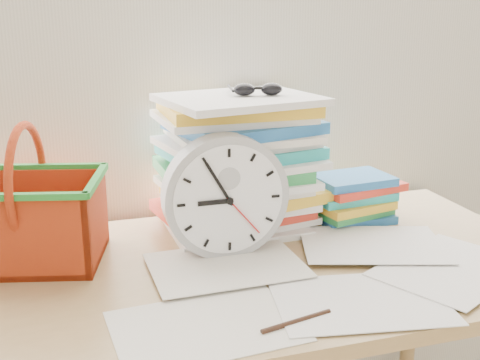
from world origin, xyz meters
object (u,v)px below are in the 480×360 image
object	(u,v)px
desk	(236,297)
basket	(29,195)
paper_stack	(237,163)
book_stack	(350,197)
clock	(225,196)

from	to	relation	value
desk	basket	xyz separation A→B (m)	(-0.41, 0.15, 0.22)
paper_stack	basket	bearing A→B (deg)	-172.46
book_stack	basket	bearing A→B (deg)	-178.01
paper_stack	book_stack	xyz separation A→B (m)	(0.29, -0.04, -0.10)
desk	book_stack	size ratio (longest dim) A/B	5.82
desk	book_stack	distance (m)	0.42
desk	book_stack	xyz separation A→B (m)	(0.36, 0.18, 0.13)
desk	paper_stack	xyz separation A→B (m)	(0.07, 0.22, 0.24)
basket	book_stack	bearing A→B (deg)	16.20
desk	clock	xyz separation A→B (m)	(-0.01, 0.06, 0.21)
book_stack	basket	world-z (taller)	basket
desk	paper_stack	world-z (taller)	paper_stack
clock	book_stack	distance (m)	0.39
clock	book_stack	world-z (taller)	clock
paper_stack	desk	bearing A→B (deg)	-107.77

